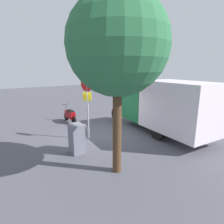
{
  "coord_description": "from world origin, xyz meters",
  "views": [
    {
      "loc": [
        -8.56,
        5.06,
        3.67
      ],
      "look_at": [
        0.08,
        -0.77,
        1.16
      ],
      "focal_mm": 29.25,
      "sensor_mm": 36.0,
      "label": 1
    }
  ],
  "objects_px": {
    "motorcycle": "(70,115)",
    "box_truck_near": "(165,105)",
    "stop_sign": "(87,98)",
    "utility_cabinet": "(77,138)",
    "street_tree": "(118,46)",
    "bike_rack_hoop": "(84,131)"
  },
  "relations": [
    {
      "from": "motorcycle",
      "to": "box_truck_near",
      "type": "bearing_deg",
      "value": -147.39
    },
    {
      "from": "motorcycle",
      "to": "stop_sign",
      "type": "bearing_deg",
      "value": 171.51
    },
    {
      "from": "motorcycle",
      "to": "street_tree",
      "type": "relative_size",
      "value": 0.3
    },
    {
      "from": "motorcycle",
      "to": "utility_cabinet",
      "type": "relative_size",
      "value": 1.38
    },
    {
      "from": "box_truck_near",
      "to": "bike_rack_hoop",
      "type": "bearing_deg",
      "value": 55.12
    },
    {
      "from": "stop_sign",
      "to": "bike_rack_hoop",
      "type": "height_order",
      "value": "stop_sign"
    },
    {
      "from": "box_truck_near",
      "to": "stop_sign",
      "type": "height_order",
      "value": "stop_sign"
    },
    {
      "from": "stop_sign",
      "to": "motorcycle",
      "type": "bearing_deg",
      "value": -5.59
    },
    {
      "from": "stop_sign",
      "to": "street_tree",
      "type": "xyz_separation_m",
      "value": [
        -3.37,
        0.56,
        2.15
      ]
    },
    {
      "from": "motorcycle",
      "to": "utility_cabinet",
      "type": "xyz_separation_m",
      "value": [
        -4.61,
        1.49,
        0.14
      ]
    },
    {
      "from": "motorcycle",
      "to": "utility_cabinet",
      "type": "distance_m",
      "value": 4.84
    },
    {
      "from": "box_truck_near",
      "to": "utility_cabinet",
      "type": "bearing_deg",
      "value": 88.7
    },
    {
      "from": "utility_cabinet",
      "to": "bike_rack_hoop",
      "type": "bearing_deg",
      "value": -31.61
    },
    {
      "from": "box_truck_near",
      "to": "stop_sign",
      "type": "relative_size",
      "value": 2.17
    },
    {
      "from": "stop_sign",
      "to": "utility_cabinet",
      "type": "relative_size",
      "value": 2.51
    },
    {
      "from": "bike_rack_hoop",
      "to": "street_tree",
      "type": "bearing_deg",
      "value": 168.91
    },
    {
      "from": "stop_sign",
      "to": "utility_cabinet",
      "type": "distance_m",
      "value": 2.24
    },
    {
      "from": "box_truck_near",
      "to": "utility_cabinet",
      "type": "relative_size",
      "value": 5.44
    },
    {
      "from": "box_truck_near",
      "to": "bike_rack_hoop",
      "type": "distance_m",
      "value": 4.96
    },
    {
      "from": "street_tree",
      "to": "stop_sign",
      "type": "bearing_deg",
      "value": -9.37
    },
    {
      "from": "box_truck_near",
      "to": "motorcycle",
      "type": "distance_m",
      "value": 6.38
    },
    {
      "from": "bike_rack_hoop",
      "to": "box_truck_near",
      "type": "bearing_deg",
      "value": -129.2
    }
  ]
}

